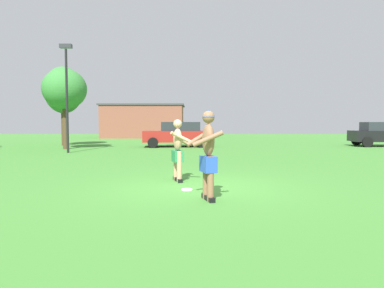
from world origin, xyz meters
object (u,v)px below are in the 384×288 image
Objects in this scene: tree_left_field at (66,90)px; player_near at (179,149)px; frisbee at (188,190)px; car_red_mid_lot at (179,134)px; lamp_post at (68,86)px; player_in_blue at (209,151)px; tree_right_field at (65,91)px.

player_near is at bearing -57.84° from tree_left_field.
tree_left_field is (-7.23, 12.30, 3.43)m from frisbee.
lamp_post is at bearing -140.70° from car_red_mid_lot.
player_in_blue reaches higher than car_red_mid_lot.
player_in_blue is 0.40× the size of car_red_mid_lot.
player_in_blue is at bearing -60.10° from tree_left_field.
tree_left_field is at bearing 122.16° from player_near.
lamp_post is at bearing 122.32° from frisbee.
tree_left_field reaches higher than player_near.
player_near reaches higher than frisbee.
player_near is at bearing 107.00° from player_in_blue.
player_in_blue reaches higher than player_near.
tree_left_field is 0.88× the size of tree_right_field.
tree_left_field is (-7.66, 13.32, 2.46)m from player_in_blue.
tree_right_field reaches higher than frisbee.
player_near is at bearing 101.81° from frisbee.
car_red_mid_lot is at bearing -9.89° from tree_right_field.
frisbee is at bearing -78.19° from player_near.
player_in_blue is 1.47m from frisbee.
tree_left_field is at bearing -163.09° from car_red_mid_lot.
car_red_mid_lot is 0.95× the size of tree_left_field.
tree_right_field is at bearing 118.63° from frisbee.
player_near is 16.85m from tree_right_field.
player_near is at bearing -60.15° from tree_right_field.
lamp_post is at bearing -68.26° from tree_right_field.
frisbee is 14.67m from tree_left_field.
car_red_mid_lot is at bearing 93.15° from frisbee.
tree_left_field is 3.56m from tree_right_field.
car_red_mid_lot is at bearing 94.54° from player_in_blue.
tree_right_field is (-8.27, 14.41, 2.84)m from player_near.
tree_left_field reaches higher than player_in_blue.
tree_right_field is (-7.73, 1.35, 2.86)m from car_red_mid_lot.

